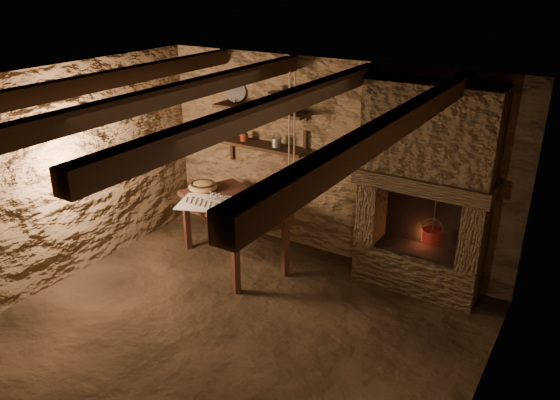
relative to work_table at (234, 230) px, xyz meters
The scene contains 25 objects.
floor 1.49m from the work_table, 55.10° to the right, with size 4.50×4.50×0.00m, color black.
back_wall 1.40m from the work_table, 45.33° to the left, with size 4.50×0.04×2.40m, color brown.
front_wall 3.37m from the work_table, 75.54° to the right, with size 4.50×0.04×2.40m, color brown.
left_wall 2.01m from the work_table, 140.69° to the right, with size 0.04×4.00×2.40m, color brown.
right_wall 3.37m from the work_table, 20.92° to the right, with size 0.04×4.00×2.40m, color brown.
ceiling 2.44m from the work_table, 55.10° to the right, with size 4.50×4.00×0.04m, color black.
beam_far_left 2.32m from the work_table, 120.19° to the right, with size 0.14×3.95×0.16m, color black.
beam_mid_left 2.24m from the work_table, 74.83° to the right, with size 0.14×3.95×0.16m, color black.
beam_mid_right 2.58m from the work_table, 41.66° to the right, with size 0.14×3.95×0.16m, color black.
beam_far_right 3.21m from the work_table, 26.83° to the right, with size 0.14×3.95×0.16m, color black.
shelf_lower 1.10m from the work_table, 92.75° to the left, with size 1.25×0.30×0.04m, color black.
shelf_upper 1.48m from the work_table, 92.75° to the left, with size 1.25×0.30×0.04m, color black.
hearth 2.30m from the work_table, 16.08° to the left, with size 1.43×0.51×2.30m.
work_table is the anchor object (origin of this frame).
linen_cloth 0.48m from the work_table, 140.37° to the right, with size 0.63×0.50×0.01m, color white.
pewter_cutlery_row 0.50m from the work_table, 137.59° to the right, with size 0.53×0.20×0.01m, color gray, non-canonical shape.
drinking_glasses 0.47m from the work_table, 160.88° to the right, with size 0.20×0.06×0.08m, color white, non-canonical shape.
stoneware_jug 0.77m from the work_table, 20.56° to the left, with size 0.15×0.15×0.44m.
wooden_bowl 0.68m from the work_table, 168.03° to the left, with size 0.36×0.36×0.13m, color olive.
iron_stockpot 1.61m from the work_table, 70.79° to the left, with size 0.26×0.26×0.20m, color #2E2B29.
tin_pan 1.73m from the work_table, 121.35° to the left, with size 0.26×0.26×0.03m, color #9B9C97.
small_kettle 1.18m from the work_table, 73.87° to the left, with size 0.16×0.12×0.17m, color #9B9C97, non-canonical shape.
rusty_tin 1.19m from the work_table, 113.52° to the left, with size 0.10×0.10×0.10m, color #612513.
red_pot 2.30m from the work_table, 13.89° to the left, with size 0.23×0.21×0.54m.
hanging_ropes 1.63m from the work_table, ahead, with size 0.08×0.08×1.20m, color tan, non-canonical shape.
Camera 1 is at (2.75, -3.54, 3.29)m, focal length 35.00 mm.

